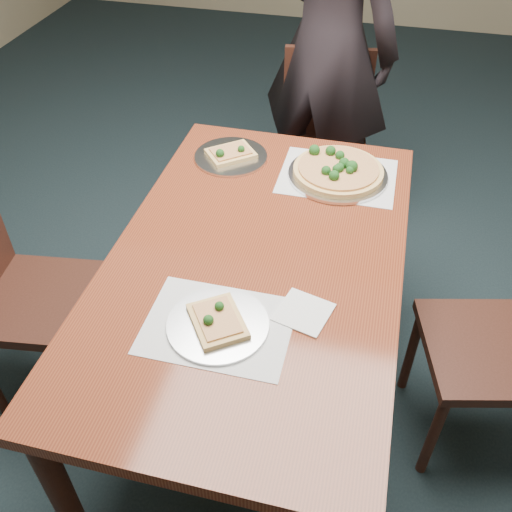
% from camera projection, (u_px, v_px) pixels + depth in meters
% --- Properties ---
extents(ground, '(8.00, 8.00, 0.00)m').
position_uv_depth(ground, '(275.00, 349.00, 2.45)').
color(ground, black).
rests_on(ground, ground).
extents(dining_table, '(0.90, 1.50, 0.75)m').
position_uv_depth(dining_table, '(256.00, 277.00, 1.83)').
color(dining_table, '#5E2212').
rests_on(dining_table, ground).
extents(chair_far, '(0.47, 0.47, 0.91)m').
position_uv_depth(chair_far, '(324.00, 137.00, 2.77)').
color(chair_far, black).
rests_on(chair_far, ground).
extents(chair_left, '(0.47, 0.47, 0.91)m').
position_uv_depth(chair_left, '(13.00, 286.00, 2.01)').
color(chair_left, black).
rests_on(chair_left, ground).
extents(diner, '(0.78, 0.64, 1.84)m').
position_uv_depth(diner, '(328.00, 46.00, 2.58)').
color(diner, black).
rests_on(diner, ground).
extents(placemat_main, '(0.42, 0.32, 0.00)m').
position_uv_depth(placemat_main, '(338.00, 176.00, 2.10)').
color(placemat_main, white).
rests_on(placemat_main, dining_table).
extents(placemat_near, '(0.40, 0.30, 0.00)m').
position_uv_depth(placemat_near, '(218.00, 326.00, 1.56)').
color(placemat_near, white).
rests_on(placemat_near, dining_table).
extents(pizza_pan, '(0.36, 0.36, 0.08)m').
position_uv_depth(pizza_pan, '(338.00, 171.00, 2.08)').
color(pizza_pan, silver).
rests_on(pizza_pan, dining_table).
extents(slice_plate_near, '(0.28, 0.28, 0.06)m').
position_uv_depth(slice_plate_near, '(218.00, 323.00, 1.55)').
color(slice_plate_near, silver).
rests_on(slice_plate_near, dining_table).
extents(slice_plate_far, '(0.28, 0.28, 0.06)m').
position_uv_depth(slice_plate_far, '(231.00, 155.00, 2.19)').
color(slice_plate_far, silver).
rests_on(slice_plate_far, dining_table).
extents(napkin, '(0.17, 0.17, 0.01)m').
position_uv_depth(napkin, '(304.00, 312.00, 1.59)').
color(napkin, white).
rests_on(napkin, dining_table).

